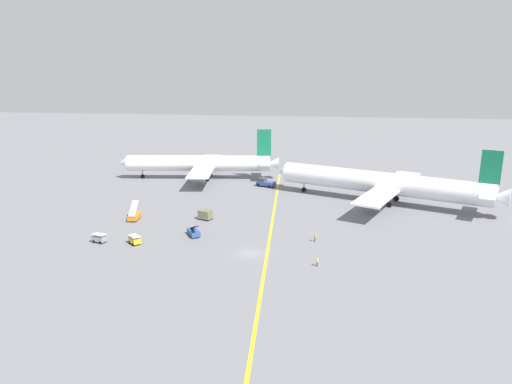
# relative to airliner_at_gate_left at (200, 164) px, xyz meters

# --- Properties ---
(ground_plane) EXTENTS (600.00, 600.00, 0.00)m
(ground_plane) POSITION_rel_airliner_at_gate_left_xyz_m (26.78, -59.65, -4.88)
(ground_plane) COLOR slate
(taxiway_stripe) EXTENTS (10.16, 119.65, 0.01)m
(taxiway_stripe) POSITION_rel_airliner_at_gate_left_xyz_m (28.94, -49.65, -4.88)
(taxiway_stripe) COLOR yellow
(taxiway_stripe) RESTS_ON ground
(airliner_at_gate_left) EXTENTS (50.45, 38.59, 15.67)m
(airliner_at_gate_left) POSITION_rel_airliner_at_gate_left_xyz_m (0.00, 0.00, 0.00)
(airliner_at_gate_left) COLOR white
(airliner_at_gate_left) RESTS_ON ground
(airliner_being_pushed) EXTENTS (56.10, 40.67, 15.55)m
(airliner_being_pushed) POSITION_rel_airliner_at_gate_left_xyz_m (53.60, -19.81, 0.21)
(airliner_being_pushed) COLOR white
(airliner_being_pushed) RESTS_ON ground
(pushback_tug) EXTENTS (8.50, 4.54, 2.77)m
(pushback_tug) POSITION_rel_airliner_at_gate_left_xyz_m (21.84, -7.13, -3.71)
(pushback_tug) COLOR #2D4C8C
(pushback_tug) RESTS_ON ground
(gse_container_dolly_flat) EXTENTS (3.76, 3.16, 2.15)m
(gse_container_dolly_flat) POSITION_rel_airliner_at_gate_left_xyz_m (12.98, -41.04, -3.71)
(gse_container_dolly_flat) COLOR slate
(gse_container_dolly_flat) RESTS_ON ground
(gse_baggage_cart_near_cluster) EXTENTS (3.09, 2.99, 1.71)m
(gse_baggage_cart_near_cluster) POSITION_rel_airliner_at_gate_left_xyz_m (3.78, -58.55, -4.02)
(gse_baggage_cart_near_cluster) COLOR gold
(gse_baggage_cart_near_cluster) RESTS_ON ground
(gse_baggage_cart_trailing) EXTENTS (3.02, 2.17, 1.71)m
(gse_baggage_cart_trailing) POSITION_rel_airliner_at_gate_left_xyz_m (-3.42, -58.78, -4.02)
(gse_baggage_cart_trailing) COLOR gray
(gse_baggage_cart_trailing) RESTS_ON ground
(gse_belt_loader_portside) EXTENTS (3.72, 4.80, 3.02)m
(gse_belt_loader_portside) POSITION_rel_airliner_at_gate_left_xyz_m (13.64, -52.09, -4.05)
(gse_belt_loader_portside) COLOR #2D5199
(gse_belt_loader_portside) RESTS_ON ground
(gse_stair_truck_yellow) EXTENTS (2.60, 4.83, 4.06)m
(gse_stair_truck_yellow) POSITION_rel_airliner_at_gate_left_xyz_m (-2.78, -43.86, -3.85)
(gse_stair_truck_yellow) COLOR orange
(gse_stair_truck_yellow) RESTS_ON ground
(ground_crew_ramp_agent_by_cones) EXTENTS (0.36, 0.49, 1.74)m
(ground_crew_ramp_agent_by_cones) POSITION_rel_airliner_at_gate_left_xyz_m (38.09, -51.51, -3.97)
(ground_crew_ramp_agent_by_cones) COLOR #4C4C51
(ground_crew_ramp_agent_by_cones) RESTS_ON ground
(ground_crew_wing_walker_right) EXTENTS (0.36, 0.36, 1.54)m
(ground_crew_wing_walker_right) POSITION_rel_airliner_at_gate_left_xyz_m (38.95, -63.50, -4.08)
(ground_crew_wing_walker_right) COLOR #4C4C51
(ground_crew_wing_walker_right) RESTS_ON ground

